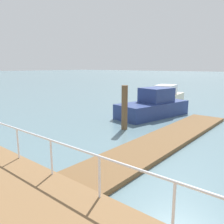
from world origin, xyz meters
name	(u,v)px	position (x,y,z in m)	size (l,w,h in m)	color
floating_dock	(165,140)	(2.83, 7.04, 0.09)	(12.65, 2.00, 0.18)	brown
boardwalk_railing	(17,134)	(-3.15, 9.57, 1.26)	(0.06, 30.59, 1.08)	white
dock_piling_0	(124,108)	(3.34, 9.85, 1.25)	(0.35, 0.35, 2.50)	brown
dock_piling_2	(156,103)	(8.07, 10.49, 0.91)	(0.30, 0.30, 1.81)	brown
moored_boat_0	(153,106)	(7.48, 10.36, 0.74)	(5.85, 3.22, 2.02)	navy
moored_boat_4	(164,98)	(12.61, 12.13, 0.64)	(6.54, 2.88, 1.81)	beige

